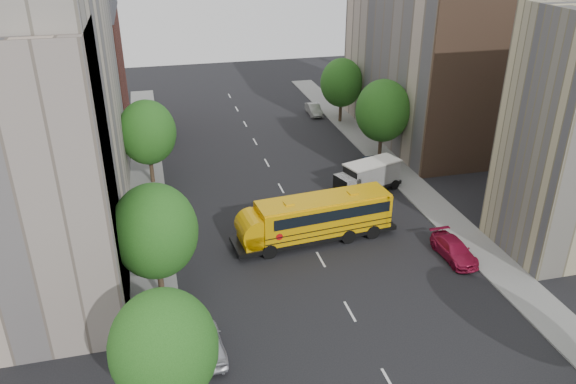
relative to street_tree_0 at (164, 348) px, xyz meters
name	(u,v)px	position (x,y,z in m)	size (l,w,h in m)	color
ground	(313,245)	(11.00, 14.00, -4.64)	(120.00, 120.00, 0.00)	black
sidewalk_left	(150,231)	(-0.50, 19.00, -4.58)	(3.00, 80.00, 0.12)	slate
sidewalk_right	(425,198)	(22.50, 19.00, -4.58)	(3.00, 80.00, 0.12)	slate
lane_markings	(281,188)	(11.00, 24.00, -4.64)	(0.15, 64.00, 0.01)	silver
building_left_cream	(36,108)	(-7.00, 20.00, 5.36)	(10.00, 26.00, 20.00)	#BAAD95
building_left_redbrick	(74,79)	(-7.00, 42.00, 1.86)	(10.00, 15.00, 13.00)	maroon
building_left_near	(13,194)	(-7.00, 9.50, 3.86)	(10.00, 7.00, 17.00)	#BDA693
building_right_far	(425,53)	(29.00, 34.00, 4.36)	(10.00, 22.00, 18.00)	#BDA693
building_right_sidewall	(483,79)	(29.00, 23.00, 4.36)	(10.10, 0.30, 18.00)	brown
street_tree_0	(164,348)	(0.00, 0.00, 0.00)	(4.80, 4.80, 7.41)	#38281C
street_tree_1	(155,231)	(0.00, 10.00, 0.31)	(5.12, 5.12, 7.90)	#38281C
street_tree_2	(147,132)	(0.00, 28.00, 0.19)	(4.99, 4.99, 7.71)	#38281C
street_tree_4	(383,111)	(22.00, 28.00, 0.43)	(5.25, 5.25, 8.10)	#38281C
street_tree_5	(342,83)	(22.00, 40.00, 0.06)	(4.86, 4.86, 7.51)	#38281C
school_bus	(313,217)	(11.19, 14.69, -2.70)	(12.54, 4.05, 3.48)	black
safari_truck	(368,176)	(18.20, 21.63, -3.22)	(6.61, 3.97, 2.68)	black
parked_car_0	(208,343)	(2.20, 4.48, -3.93)	(1.68, 4.18, 1.43)	#ACACB3
parked_car_1	(173,204)	(1.40, 21.73, -3.89)	(1.59, 4.55, 1.50)	silver
parked_car_2	(162,131)	(1.40, 39.69, -3.86)	(2.60, 5.64, 1.57)	black
parked_car_3	(454,250)	(20.15, 9.98, -3.99)	(1.83, 4.51, 1.31)	maroon
parked_car_4	(379,168)	(20.49, 24.42, -3.85)	(1.87, 4.65, 1.58)	#35445E
parked_car_5	(314,109)	(19.80, 43.43, -3.98)	(1.39, 3.98, 1.31)	gray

